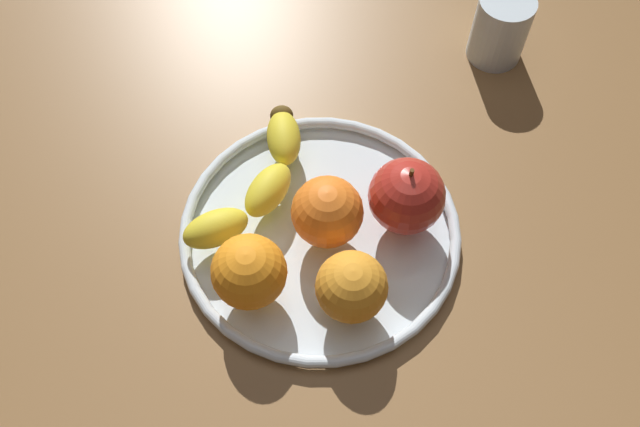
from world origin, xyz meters
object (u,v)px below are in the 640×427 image
apple (407,196)px  orange_front_right (352,287)px  orange_front_left (249,272)px  ambient_mug (501,27)px  banana (258,181)px  fruit_bowl (320,232)px  orange_back_right (326,216)px

apple → orange_front_right: apple is taller
orange_front_left → ambient_mug: size_ratio=0.71×
banana → apple: bearing=-71.3°
orange_front_right → ambient_mug: bearing=-12.2°
fruit_bowl → ambient_mug: bearing=-23.3°
fruit_bowl → orange_back_right: 4.64cm
fruit_bowl → banana: size_ratio=1.44×
banana → fruit_bowl: bearing=-94.9°
orange_front_right → ambient_mug: 39.38cm
apple → orange_front_left: (-12.32, 12.53, -0.26)cm
fruit_bowl → orange_back_right: bearing=-121.1°
apple → ambient_mug: size_ratio=0.84×
orange_front_right → ambient_mug: size_ratio=0.68×
fruit_bowl → orange_back_right: orange_back_right is taller
banana → orange_back_right: orange_back_right is taller
orange_back_right → orange_front_right: (-6.63, -4.44, -0.19)cm
banana → ambient_mug: bearing=-22.4°
fruit_bowl → orange_front_right: (-7.08, -5.19, 4.37)cm
banana → orange_back_right: (-3.04, -8.37, 1.82)cm
orange_back_right → orange_front_left: (-7.97, 5.31, 0.01)cm
ambient_mug → orange_back_right: bearing=158.2°
orange_back_right → orange_front_left: bearing=146.3°
apple → orange_front_left: bearing=134.5°
apple → ambient_mug: apple is taller
banana → orange_front_right: size_ratio=2.96×
orange_front_right → orange_front_left: 9.85cm
orange_front_left → fruit_bowl: bearing=-28.4°
orange_front_left → apple: bearing=-45.5°
orange_front_right → orange_front_left: (-1.34, 9.75, 0.19)cm
ambient_mug → orange_front_left: bearing=155.6°
orange_back_right → ambient_mug: orange_back_right is taller
orange_front_left → ambient_mug: 43.75cm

